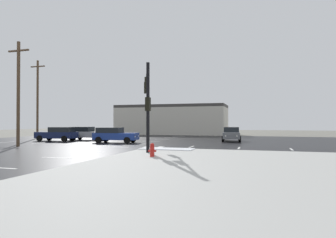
{
  "coord_description": "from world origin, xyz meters",
  "views": [
    {
      "loc": [
        11.44,
        -24.56,
        2.12
      ],
      "look_at": [
        1.39,
        8.09,
        2.53
      ],
      "focal_mm": 31.04,
      "sensor_mm": 36.0,
      "label": 1
    }
  ],
  "objects_px": {
    "sedan_grey": "(231,134)",
    "utility_pole_mid": "(18,92)",
    "sedan_blue": "(114,135)",
    "sedan_navy": "(58,134)",
    "fire_hydrant": "(152,150)",
    "traffic_signal_mast": "(147,94)",
    "sedan_silver": "(86,133)",
    "utility_pole_far": "(38,98)"
  },
  "relations": [
    {
      "from": "sedan_silver",
      "to": "utility_pole_mid",
      "type": "xyz_separation_m",
      "value": [
        -0.49,
        -9.85,
        4.01
      ]
    },
    {
      "from": "fire_hydrant",
      "to": "sedan_silver",
      "type": "bearing_deg",
      "value": 133.56
    },
    {
      "from": "sedan_grey",
      "to": "sedan_navy",
      "type": "distance_m",
      "value": 19.68
    },
    {
      "from": "sedan_blue",
      "to": "sedan_silver",
      "type": "distance_m",
      "value": 6.49
    },
    {
      "from": "sedan_navy",
      "to": "utility_pole_far",
      "type": "height_order",
      "value": "utility_pole_far"
    },
    {
      "from": "fire_hydrant",
      "to": "utility_pole_mid",
      "type": "relative_size",
      "value": 0.09
    },
    {
      "from": "traffic_signal_mast",
      "to": "sedan_blue",
      "type": "height_order",
      "value": "traffic_signal_mast"
    },
    {
      "from": "sedan_grey",
      "to": "utility_pole_far",
      "type": "height_order",
      "value": "utility_pole_far"
    },
    {
      "from": "sedan_blue",
      "to": "sedan_silver",
      "type": "relative_size",
      "value": 1.01
    },
    {
      "from": "sedan_grey",
      "to": "sedan_blue",
      "type": "distance_m",
      "value": 13.05
    },
    {
      "from": "traffic_signal_mast",
      "to": "utility_pole_far",
      "type": "distance_m",
      "value": 23.88
    },
    {
      "from": "utility_pole_mid",
      "to": "utility_pole_far",
      "type": "distance_m",
      "value": 13.71
    },
    {
      "from": "sedan_navy",
      "to": "utility_pole_mid",
      "type": "bearing_deg",
      "value": 95.89
    },
    {
      "from": "sedan_blue",
      "to": "utility_pole_far",
      "type": "relative_size",
      "value": 0.45
    },
    {
      "from": "sedan_grey",
      "to": "utility_pole_mid",
      "type": "bearing_deg",
      "value": -57.95
    },
    {
      "from": "sedan_navy",
      "to": "sedan_blue",
      "type": "distance_m",
      "value": 7.48
    },
    {
      "from": "fire_hydrant",
      "to": "sedan_grey",
      "type": "height_order",
      "value": "sedan_grey"
    },
    {
      "from": "sedan_blue",
      "to": "utility_pole_mid",
      "type": "bearing_deg",
      "value": -138.46
    },
    {
      "from": "traffic_signal_mast",
      "to": "sedan_grey",
      "type": "xyz_separation_m",
      "value": [
        4.79,
        13.97,
        -3.32
      ]
    },
    {
      "from": "traffic_signal_mast",
      "to": "sedan_navy",
      "type": "distance_m",
      "value": 16.58
    },
    {
      "from": "fire_hydrant",
      "to": "sedan_silver",
      "type": "distance_m",
      "value": 20.15
    },
    {
      "from": "fire_hydrant",
      "to": "sedan_grey",
      "type": "bearing_deg",
      "value": 80.24
    },
    {
      "from": "sedan_grey",
      "to": "utility_pole_far",
      "type": "distance_m",
      "value": 25.71
    },
    {
      "from": "sedan_silver",
      "to": "traffic_signal_mast",
      "type": "bearing_deg",
      "value": -44.11
    },
    {
      "from": "sedan_grey",
      "to": "sedan_silver",
      "type": "distance_m",
      "value": 17.2
    },
    {
      "from": "traffic_signal_mast",
      "to": "sedan_silver",
      "type": "bearing_deg",
      "value": 25.46
    },
    {
      "from": "fire_hydrant",
      "to": "utility_pole_far",
      "type": "distance_m",
      "value": 27.79
    },
    {
      "from": "traffic_signal_mast",
      "to": "sedan_navy",
      "type": "height_order",
      "value": "traffic_signal_mast"
    },
    {
      "from": "traffic_signal_mast",
      "to": "sedan_navy",
      "type": "xyz_separation_m",
      "value": [
        -14.02,
        8.2,
        -3.32
      ]
    },
    {
      "from": "utility_pole_far",
      "to": "traffic_signal_mast",
      "type": "bearing_deg",
      "value": -30.99
    },
    {
      "from": "sedan_grey",
      "to": "sedan_blue",
      "type": "relative_size",
      "value": 1.0
    },
    {
      "from": "fire_hydrant",
      "to": "sedan_navy",
      "type": "height_order",
      "value": "sedan_navy"
    },
    {
      "from": "sedan_navy",
      "to": "utility_pole_far",
      "type": "relative_size",
      "value": 0.45
    },
    {
      "from": "fire_hydrant",
      "to": "sedan_blue",
      "type": "relative_size",
      "value": 0.17
    },
    {
      "from": "fire_hydrant",
      "to": "utility_pole_mid",
      "type": "height_order",
      "value": "utility_pole_mid"
    },
    {
      "from": "sedan_navy",
      "to": "sedan_blue",
      "type": "relative_size",
      "value": 1.0
    },
    {
      "from": "sedan_silver",
      "to": "utility_pole_far",
      "type": "height_order",
      "value": "utility_pole_far"
    },
    {
      "from": "sedan_grey",
      "to": "utility_pole_mid",
      "type": "height_order",
      "value": "utility_pole_mid"
    },
    {
      "from": "fire_hydrant",
      "to": "sedan_grey",
      "type": "relative_size",
      "value": 0.17
    },
    {
      "from": "fire_hydrant",
      "to": "sedan_silver",
      "type": "xyz_separation_m",
      "value": [
        -13.88,
        14.6,
        0.32
      ]
    },
    {
      "from": "traffic_signal_mast",
      "to": "fire_hydrant",
      "type": "height_order",
      "value": "traffic_signal_mast"
    },
    {
      "from": "sedan_silver",
      "to": "sedan_blue",
      "type": "bearing_deg",
      "value": -33.16
    }
  ]
}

